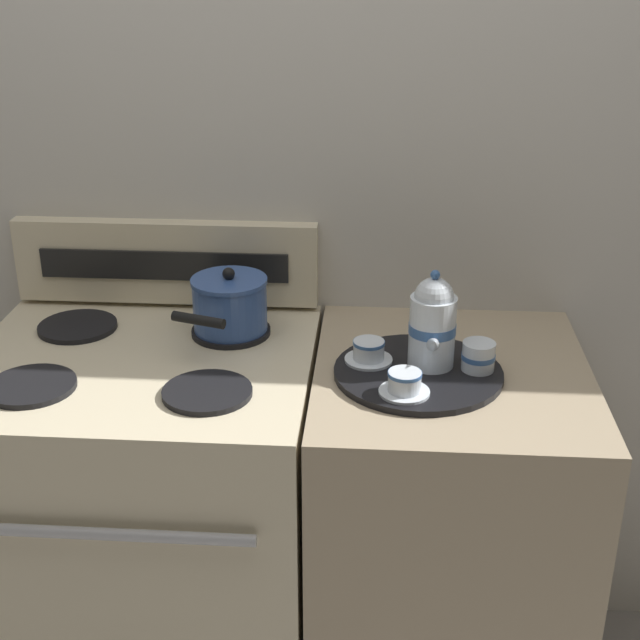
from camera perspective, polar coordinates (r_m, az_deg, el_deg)
The scene contains 10 objects.
wall_back at distance 2.15m, azimuth -1.95°, elevation 6.02°, with size 6.00×0.05×2.20m.
stove at distance 2.19m, azimuth -10.60°, elevation -13.13°, with size 0.75×0.68×0.92m.
control_panel at distance 2.18m, azimuth -9.82°, elevation 3.68°, with size 0.73×0.05×0.20m.
side_counter at distance 2.14m, azimuth 7.76°, elevation -14.04°, with size 0.58×0.65×0.91m.
saucepan at distance 2.01m, azimuth -5.82°, elevation 1.03°, with size 0.19×0.25×0.15m.
serving_tray at distance 1.86m, azimuth 6.30°, elevation -3.37°, with size 0.35×0.35×0.01m.
teapot at distance 1.83m, azimuth 7.22°, elevation -0.19°, with size 0.10×0.16×0.21m.
teacup_left at distance 1.87m, azimuth 3.14°, elevation -2.01°, with size 0.10×0.10×0.05m.
teacup_right at distance 1.75m, azimuth 5.43°, elevation -4.02°, with size 0.10×0.10×0.05m.
creamer_jug at distance 1.86m, azimuth 10.10°, elevation -2.29°, with size 0.07×0.07×0.06m.
Camera 1 is at (0.22, -1.68, 1.76)m, focal length 50.00 mm.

